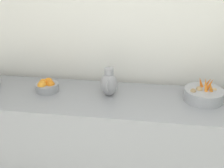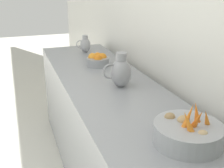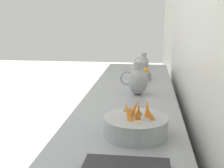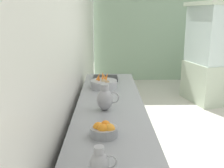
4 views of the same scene
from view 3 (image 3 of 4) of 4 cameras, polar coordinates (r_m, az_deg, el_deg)
name	(u,v)px [view 3 (image 3 of 4)]	position (r m, az deg, el deg)	size (l,w,h in m)	color
tile_wall_left	(212,19)	(1.70, 18.25, 11.48)	(0.10, 8.46, 3.00)	white
prep_counter	(129,155)	(2.42, 3.24, -13.14)	(0.68, 3.06, 0.92)	gray
vegetable_colander	(136,125)	(1.56, 4.47, -7.75)	(0.33, 0.33, 0.21)	#9EA0A5
orange_bowl	(140,74)	(2.90, 5.34, 1.94)	(0.21, 0.21, 0.11)	gray
metal_pitcher_tall	(138,80)	(2.32, 4.84, 0.77)	(0.21, 0.15, 0.25)	#939399
metal_pitcher_short	(144,62)	(3.40, 5.94, 4.15)	(0.16, 0.11, 0.18)	#A3A3A8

